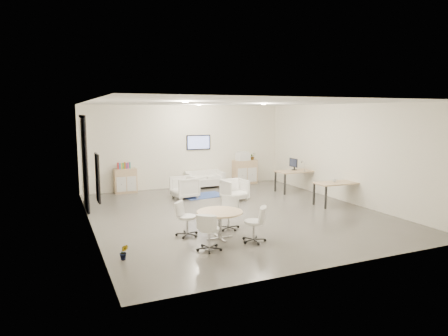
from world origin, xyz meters
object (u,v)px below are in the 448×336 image
(armchair_right, at_px, (235,189))
(desk_rear, at_px, (297,173))
(desk_front, at_px, (337,185))
(armchair_left, at_px, (184,186))
(round_table, at_px, (220,215))
(sideboard_right, at_px, (245,172))
(loveseat, at_px, (204,180))
(sideboard_left, at_px, (126,181))

(armchair_right, relative_size, desk_rear, 0.50)
(armchair_right, height_order, desk_rear, desk_rear)
(desk_front, bearing_deg, desk_rear, 91.71)
(desk_rear, bearing_deg, armchair_right, -174.57)
(desk_rear, bearing_deg, armchair_left, 169.47)
(round_table, bearing_deg, armchair_left, 82.25)
(armchair_right, xyz_separation_m, desk_rear, (2.70, 0.37, 0.33))
(sideboard_right, height_order, loveseat, sideboard_right)
(armchair_left, relative_size, round_table, 0.76)
(sideboard_right, xyz_separation_m, armchair_right, (-1.70, -2.65, -0.10))
(loveseat, distance_m, armchair_left, 2.05)
(sideboard_right, bearing_deg, sideboard_left, 179.67)
(round_table, bearing_deg, armchair_right, 60.19)
(round_table, bearing_deg, desk_front, 19.44)
(desk_front, height_order, round_table, desk_front)
(armchair_left, distance_m, desk_rear, 4.21)
(sideboard_left, height_order, armchair_left, sideboard_left)
(sideboard_left, bearing_deg, round_table, -80.29)
(sideboard_left, relative_size, desk_front, 0.63)
(desk_front, relative_size, round_table, 1.33)
(sideboard_left, bearing_deg, desk_rear, -21.44)
(loveseat, bearing_deg, round_table, -109.97)
(loveseat, relative_size, armchair_right, 1.94)
(desk_rear, bearing_deg, loveseat, 140.28)
(sideboard_left, distance_m, loveseat, 3.03)
(sideboard_right, height_order, desk_front, sideboard_right)
(armchair_right, bearing_deg, sideboard_left, 133.12)
(armchair_left, bearing_deg, armchair_right, 48.74)
(sideboard_right, bearing_deg, round_table, -121.05)
(armchair_left, bearing_deg, sideboard_left, -142.78)
(armchair_left, xyz_separation_m, desk_rear, (4.16, -0.59, 0.30))
(loveseat, distance_m, round_table, 6.47)
(armchair_left, bearing_deg, round_table, -15.43)
(desk_front, bearing_deg, sideboard_left, 144.20)
(sideboard_right, xyz_separation_m, armchair_left, (-3.15, -1.68, -0.08))
(armchair_left, relative_size, desk_rear, 0.53)
(round_table, bearing_deg, sideboard_right, 58.95)
(sideboard_right, relative_size, armchair_right, 1.26)
(loveseat, bearing_deg, armchair_left, -132.45)
(armchair_left, xyz_separation_m, round_table, (-0.63, -4.59, 0.16))
(armchair_left, height_order, round_table, armchair_left)
(sideboard_left, xyz_separation_m, loveseat, (3.02, -0.14, -0.15))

